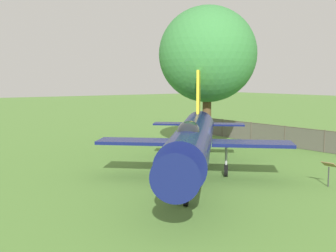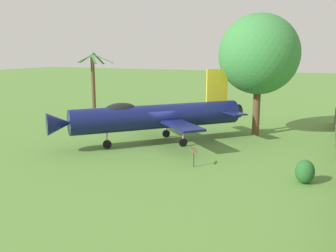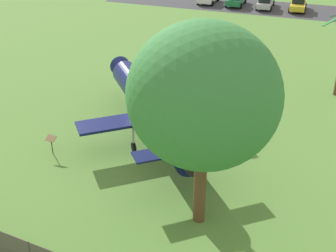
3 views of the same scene
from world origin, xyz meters
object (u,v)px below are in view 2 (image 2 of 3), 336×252
shrub_near_fence (305,172)px  info_plaque (194,153)px  display_jet (153,117)px  shade_tree (259,54)px  palm_tree (93,82)px

shrub_near_fence → info_plaque: size_ratio=1.09×
display_jet → shrub_near_fence: 11.76m
shade_tree → palm_tree: (2.99, 18.10, -2.99)m
display_jet → shrub_near_fence: size_ratio=10.06×
shade_tree → shrub_near_fence: 12.79m
palm_tree → info_plaque: (-13.14, -16.72, -2.59)m
shade_tree → palm_tree: size_ratio=1.47×
palm_tree → shrub_near_fence: 26.65m
palm_tree → shrub_near_fence: palm_tree is taller
shade_tree → display_jet: bearing=135.5°
info_plaque → shrub_near_fence: bearing=-91.5°
shade_tree → palm_tree: 18.58m
display_jet → palm_tree: palm_tree is taller
shade_tree → info_plaque: size_ratio=8.39×
display_jet → info_plaque: 6.27m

